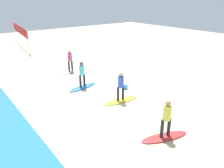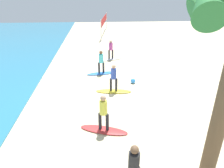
# 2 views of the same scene
# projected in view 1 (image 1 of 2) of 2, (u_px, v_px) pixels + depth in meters

# --- Properties ---
(ground_plane) EXTENTS (60.00, 60.00, 0.00)m
(ground_plane) POSITION_uv_depth(u_px,v_px,m) (94.00, 111.00, 11.12)
(ground_plane) COLOR beige
(surfboard_red) EXTENTS (1.20, 2.17, 0.09)m
(surfboard_red) POSITION_uv_depth(u_px,v_px,m) (164.00, 137.00, 9.03)
(surfboard_red) COLOR red
(surfboard_red) RESTS_ON ground
(surfer_red) EXTENTS (0.32, 0.44, 1.64)m
(surfer_red) POSITION_uv_depth(u_px,v_px,m) (167.00, 116.00, 8.66)
(surfer_red) COLOR #232328
(surfer_red) RESTS_ON surfboard_red
(surfboard_yellow) EXTENTS (0.81, 2.15, 0.09)m
(surfboard_yellow) POSITION_uv_depth(u_px,v_px,m) (120.00, 101.00, 12.17)
(surfboard_yellow) COLOR yellow
(surfboard_yellow) RESTS_ON ground
(surfer_yellow) EXTENTS (0.32, 0.46, 1.64)m
(surfer_yellow) POSITION_uv_depth(u_px,v_px,m) (121.00, 84.00, 11.80)
(surfer_yellow) COLOR #232328
(surfer_yellow) RESTS_ON surfboard_yellow
(surfboard_blue) EXTENTS (0.91, 2.17, 0.09)m
(surfboard_blue) POSITION_uv_depth(u_px,v_px,m) (83.00, 87.00, 14.00)
(surfboard_blue) COLOR blue
(surfboard_blue) RESTS_ON ground
(surfer_blue) EXTENTS (0.32, 0.46, 1.64)m
(surfer_blue) POSITION_uv_depth(u_px,v_px,m) (82.00, 72.00, 13.63)
(surfer_blue) COLOR #232328
(surfer_blue) RESTS_ON surfboard_blue
(surfboard_white) EXTENTS (1.16, 2.17, 0.09)m
(surfboard_white) POSITION_uv_depth(u_px,v_px,m) (71.00, 71.00, 16.97)
(surfboard_white) COLOR white
(surfboard_white) RESTS_ON ground
(surfer_white) EXTENTS (0.32, 0.45, 1.64)m
(surfer_white) POSITION_uv_depth(u_px,v_px,m) (70.00, 59.00, 16.61)
(surfer_white) COLOR #232328
(surfer_white) RESTS_ON surfboard_white
(volleyball_net) EXTENTS (9.03, 1.23, 2.50)m
(volleyball_net) POSITION_uv_depth(u_px,v_px,m) (20.00, 31.00, 24.92)
(volleyball_net) COLOR silver
(volleyball_net) RESTS_ON ground
(beach_ball) EXTENTS (0.32, 0.32, 0.32)m
(beach_ball) POSITION_uv_depth(u_px,v_px,m) (125.00, 87.00, 13.78)
(beach_ball) COLOR #338CE5
(beach_ball) RESTS_ON ground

